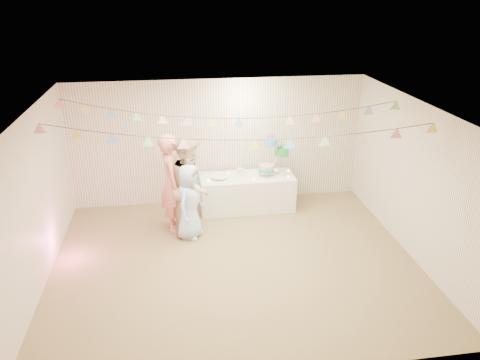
{
  "coord_description": "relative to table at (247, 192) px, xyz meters",
  "views": [
    {
      "loc": [
        -0.9,
        -6.61,
        4.31
      ],
      "look_at": [
        0.2,
        0.8,
        1.15
      ],
      "focal_mm": 35.0,
      "sensor_mm": 36.0,
      "label": 1
    }
  ],
  "objects": [
    {
      "name": "cake_middle",
      "position": [
        0.73,
        0.14,
        0.75
      ],
      "size": [
        0.27,
        0.27,
        0.22
      ],
      "primitive_type": null,
      "color": "#1F9033",
      "rests_on": "cake_stand"
    },
    {
      "name": "posy",
      "position": [
        -0.13,
        0.05,
        0.48
      ],
      "size": [
        0.15,
        0.15,
        0.17
      ],
      "primitive_type": null,
      "color": "white",
      "rests_on": "table"
    },
    {
      "name": "tealight_1",
      "position": [
        -0.35,
        0.18,
        0.37
      ],
      "size": [
        0.04,
        0.04,
        0.03
      ],
      "primitive_type": "cylinder",
      "color": "#FFD88C",
      "rests_on": "table"
    },
    {
      "name": "tealight_4",
      "position": [
        0.82,
        -0.18,
        0.37
      ],
      "size": [
        0.04,
        0.04,
        0.03
      ],
      "primitive_type": "cylinder",
      "color": "#FFD88C",
      "rests_on": "table"
    },
    {
      "name": "ceiling",
      "position": [
        -0.52,
        -2.01,
        2.24
      ],
      "size": [
        6.0,
        6.0,
        0.0
      ],
      "primitive_type": "plane",
      "color": "white",
      "rests_on": "ground"
    },
    {
      "name": "bunting_front",
      "position": [
        -0.52,
        -2.21,
        1.96
      ],
      "size": [
        5.6,
        0.9,
        0.36
      ],
      "primitive_type": null,
      "color": "#72A5E5",
      "rests_on": "ceiling"
    },
    {
      "name": "front_wall",
      "position": [
        -0.52,
        -4.51,
        0.94
      ],
      "size": [
        6.0,
        6.0,
        0.0
      ],
      "primitive_type": "plane",
      "color": "white",
      "rests_on": "ground"
    },
    {
      "name": "right_wall",
      "position": [
        2.48,
        -2.01,
        0.94
      ],
      "size": [
        5.0,
        5.0,
        0.0
      ],
      "primitive_type": "plane",
      "color": "white",
      "rests_on": "ground"
    },
    {
      "name": "tealight_3",
      "position": [
        0.35,
        0.22,
        0.37
      ],
      "size": [
        0.04,
        0.04,
        0.03
      ],
      "primitive_type": "cylinder",
      "color": "#FFD88C",
      "rests_on": "table"
    },
    {
      "name": "cake_stand",
      "position": [
        0.55,
        0.05,
        0.79
      ],
      "size": [
        0.71,
        0.42,
        0.79
      ],
      "primitive_type": null,
      "color": "silver",
      "rests_on": "table"
    },
    {
      "name": "platter",
      "position": [
        -0.56,
        -0.05,
        0.4
      ],
      "size": [
        0.32,
        0.32,
        0.02
      ],
      "primitive_type": "cylinder",
      "color": "white",
      "rests_on": "table"
    },
    {
      "name": "cake_bottom",
      "position": [
        0.4,
        -0.01,
        0.48
      ],
      "size": [
        0.31,
        0.31,
        0.15
      ],
      "primitive_type": null,
      "color": "teal",
      "rests_on": "cake_stand"
    },
    {
      "name": "table",
      "position": [
        0.0,
        0.0,
        0.0
      ],
      "size": [
        1.9,
        0.76,
        0.71
      ],
      "primitive_type": "cube",
      "color": "silver",
      "rests_on": "floor"
    },
    {
      "name": "tealight_2",
      "position": [
        0.1,
        -0.22,
        0.37
      ],
      "size": [
        0.04,
        0.04,
        0.03
      ],
      "primitive_type": "cylinder",
      "color": "#FFD88C",
      "rests_on": "table"
    },
    {
      "name": "left_wall",
      "position": [
        -3.52,
        -2.01,
        0.94
      ],
      "size": [
        5.0,
        5.0,
        0.0
      ],
      "primitive_type": "plane",
      "color": "white",
      "rests_on": "ground"
    },
    {
      "name": "person_adult_b",
      "position": [
        -1.17,
        -0.79,
        0.56
      ],
      "size": [
        0.89,
        1.03,
        1.84
      ],
      "primitive_type": "imported",
      "rotation": [
        0.0,
        0.0,
        1.33
      ],
      "color": "tan",
      "rests_on": "floor"
    },
    {
      "name": "person_child",
      "position": [
        -1.21,
        -1.01,
        0.35
      ],
      "size": [
        0.73,
        0.82,
        1.41
      ],
      "primitive_type": "imported",
      "rotation": [
        0.0,
        0.0,
        1.06
      ],
      "color": "#A7CCEC",
      "rests_on": "floor"
    },
    {
      "name": "bunting_back",
      "position": [
        -0.52,
        -0.91,
        1.99
      ],
      "size": [
        5.6,
        1.1,
        0.4
      ],
      "primitive_type": null,
      "color": "pink",
      "rests_on": "ceiling"
    },
    {
      "name": "back_wall",
      "position": [
        -0.52,
        0.49,
        0.94
      ],
      "size": [
        6.0,
        6.0,
        0.0
      ],
      "primitive_type": "plane",
      "color": "white",
      "rests_on": "ground"
    },
    {
      "name": "person_adult_a",
      "position": [
        -1.49,
        -0.67,
        0.58
      ],
      "size": [
        0.46,
        0.69,
        1.87
      ],
      "primitive_type": "imported",
      "rotation": [
        0.0,
        0.0,
        1.59
      ],
      "color": "#CE756B",
      "rests_on": "floor"
    },
    {
      "name": "tealight_0",
      "position": [
        -0.8,
        -0.15,
        0.37
      ],
      "size": [
        0.04,
        0.04,
        0.03
      ],
      "primitive_type": "cylinder",
      "color": "#FFD88C",
      "rests_on": "table"
    },
    {
      "name": "tealight_6",
      "position": [
        0.63,
        0.16,
        0.37
      ],
      "size": [
        0.04,
        0.04,
        0.03
      ],
      "primitive_type": "cylinder",
      "color": "#FFD88C",
      "rests_on": "table"
    },
    {
      "name": "cake_top_tier",
      "position": [
        0.49,
        0.02,
        1.02
      ],
      "size": [
        0.25,
        0.25,
        0.19
      ],
      "primitive_type": null,
      "color": "#3E8CC4",
      "rests_on": "cake_stand"
    },
    {
      "name": "tealight_5",
      "position": [
        0.9,
        0.15,
        0.37
      ],
      "size": [
        0.04,
        0.04,
        0.03
      ],
      "primitive_type": "cylinder",
      "color": "#FFD88C",
      "rests_on": "table"
    },
    {
      "name": "floor",
      "position": [
        -0.52,
        -2.01,
        -0.36
      ],
      "size": [
        6.0,
        6.0,
        0.0
      ],
      "primitive_type": "plane",
      "color": "brown",
      "rests_on": "ground"
    }
  ]
}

